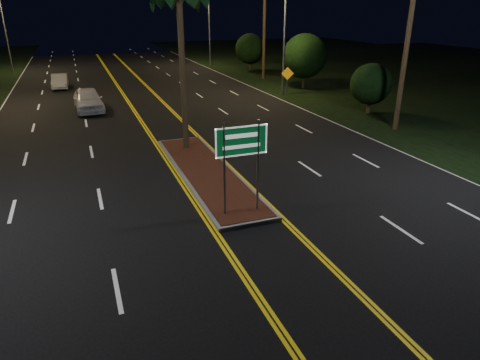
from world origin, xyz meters
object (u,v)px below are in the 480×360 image
shrub_near (371,84)px  car_near (88,98)px  streetlight_right_far (206,16)px  shrub_mid (305,56)px  warning_sign (287,78)px  shrub_far (250,49)px  car_far (60,80)px  median_island (206,172)px  highway_sign (241,150)px  streetlight_left_far (7,17)px  streetlight_right_mid (281,21)px

shrub_near → car_near: size_ratio=0.61×
streetlight_right_far → shrub_mid: bearing=-79.3°
car_near → warning_sign: bearing=-4.8°
shrub_far → car_far: size_ratio=0.93×
shrub_far → warning_sign: size_ratio=1.69×
median_island → shrub_far: size_ratio=2.59×
streetlight_right_far → shrub_far: size_ratio=2.27×
streetlight_right_far → warning_sign: (0.19, -21.17, -4.15)m
car_far → car_near: bearing=-77.8°
streetlight_right_far → shrub_near: streetlight_right_far is taller
warning_sign → car_far: bearing=162.9°
highway_sign → streetlight_left_far: size_ratio=0.36×
streetlight_left_far → car_near: size_ratio=1.67×
highway_sign → shrub_far: bearing=67.4°
streetlight_right_mid → car_near: size_ratio=1.67×
median_island → shrub_mid: 22.18m
highway_sign → shrub_far: 35.96m
shrub_far → highway_sign: bearing=-112.6°
highway_sign → streetlight_right_far: 40.74m
streetlight_left_far → shrub_near: bearing=-51.2°
streetlight_left_far → median_island: bearing=-74.0°
shrub_mid → warning_sign: 4.67m
shrub_near → car_far: size_ratio=0.78×
shrub_mid → car_near: size_ratio=0.86×
shrub_near → shrub_far: size_ratio=0.83×
median_island → streetlight_right_far: 37.00m
streetlight_left_far → warning_sign: bearing=-47.3°
shrub_mid → shrub_far: size_ratio=1.17×
car_near → streetlight_left_far: bearing=103.6°
shrub_far → shrub_mid: bearing=-89.0°
streetlight_right_mid → car_near: bearing=-177.8°
streetlight_right_far → warning_sign: streetlight_right_far is taller
median_island → shrub_mid: size_ratio=2.22×
shrub_near → streetlight_right_mid: bearing=109.8°
highway_sign → shrub_mid: shrub_mid is taller
car_near → highway_sign: bearing=-80.0°
car_far → warning_sign: size_ratio=1.82×
car_far → streetlight_right_far: bearing=33.5°
shrub_far → car_near: (-17.92, -14.56, -1.44)m
warning_sign → streetlight_left_far: bearing=148.2°
streetlight_left_far → streetlight_right_far: (21.23, -2.00, 0.00)m
highway_sign → streetlight_right_far: size_ratio=0.36×
shrub_near → car_near: bearing=157.1°
streetlight_left_far → car_far: size_ratio=2.11×
streetlight_left_far → car_far: 14.11m
shrub_near → streetlight_left_far: bearing=128.8°
median_island → streetlight_right_mid: 19.20m
shrub_mid → car_far: shrub_mid is taller
median_island → warning_sign: warning_sign is taller
streetlight_right_mid → median_island: bearing=-125.3°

